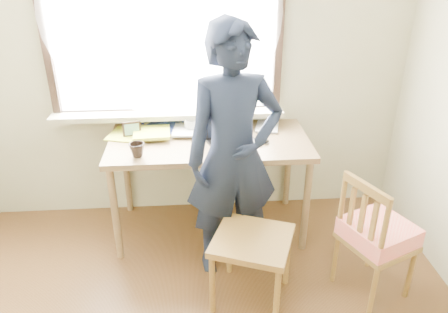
{
  "coord_description": "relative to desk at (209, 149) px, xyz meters",
  "views": [
    {
      "loc": [
        -0.0,
        -1.41,
        2.2
      ],
      "look_at": [
        0.18,
        0.95,
        1.01
      ],
      "focal_mm": 35.0,
      "sensor_mm": 36.0,
      "label": 1
    }
  ],
  "objects": [
    {
      "name": "mug_white",
      "position": [
        -0.13,
        0.17,
        0.13
      ],
      "size": [
        0.14,
        0.14,
        0.1
      ],
      "primitive_type": "imported",
      "rotation": [
        0.0,
        0.0,
        0.1
      ],
      "color": "white",
      "rests_on": "desk"
    },
    {
      "name": "desk_clutter",
      "position": [
        -0.39,
        0.16,
        0.11
      ],
      "size": [
        0.83,
        0.51,
        0.05
      ],
      "color": "white",
      "rests_on": "desk"
    },
    {
      "name": "laptop",
      "position": [
        0.16,
        -0.03,
        0.14
      ],
      "size": [
        0.43,
        0.38,
        0.24
      ],
      "color": "black",
      "rests_on": "desk"
    },
    {
      "name": "mouse",
      "position": [
        0.4,
        -0.1,
        0.1
      ],
      "size": [
        0.09,
        0.06,
        0.03
      ],
      "primitive_type": "ellipsoid",
      "color": "black",
      "rests_on": "desk"
    },
    {
      "name": "person",
      "position": [
        0.14,
        -0.44,
        0.16
      ],
      "size": [
        0.72,
        0.53,
        1.79
      ],
      "primitive_type": "imported",
      "rotation": [
        0.0,
        0.0,
        0.17
      ],
      "color": "black",
      "rests_on": "ground"
    },
    {
      "name": "side_chair",
      "position": [
        1.05,
        -0.81,
        -0.27
      ],
      "size": [
        0.53,
        0.54,
        0.89
      ],
      "color": "olive",
      "rests_on": "ground"
    },
    {
      "name": "desk",
      "position": [
        0.0,
        0.0,
        0.0
      ],
      "size": [
        1.53,
        0.76,
        0.82
      ],
      "color": "brown",
      "rests_on": "ground"
    },
    {
      "name": "room_shell",
      "position": [
        -0.14,
        -1.43,
        0.9
      ],
      "size": [
        3.52,
        4.02,
        2.61
      ],
      "color": "#BFBD9A",
      "rests_on": "ground"
    },
    {
      "name": "mug_dark",
      "position": [
        -0.52,
        -0.25,
        0.14
      ],
      "size": [
        0.15,
        0.15,
        0.1
      ],
      "primitive_type": "imported",
      "rotation": [
        0.0,
        0.0,
        -0.66
      ],
      "color": "black",
      "rests_on": "desk"
    },
    {
      "name": "work_chair",
      "position": [
        0.23,
        -0.81,
        -0.32
      ],
      "size": [
        0.61,
        0.6,
        0.49
      ],
      "color": "olive",
      "rests_on": "ground"
    },
    {
      "name": "book_b",
      "position": [
        0.39,
        0.21,
        0.09
      ],
      "size": [
        0.23,
        0.28,
        0.02
      ],
      "primitive_type": "imported",
      "rotation": [
        0.0,
        0.0,
        -0.24
      ],
      "color": "white",
      "rests_on": "desk"
    },
    {
      "name": "book_a",
      "position": [
        -0.46,
        0.2,
        0.1
      ],
      "size": [
        0.28,
        0.31,
        0.02
      ],
      "primitive_type": "imported",
      "rotation": [
        0.0,
        0.0,
        0.5
      ],
      "color": "white",
      "rests_on": "desk"
    },
    {
      "name": "picture_frame",
      "position": [
        -0.59,
        0.1,
        0.14
      ],
      "size": [
        0.14,
        0.04,
        0.11
      ],
      "color": "black",
      "rests_on": "desk"
    }
  ]
}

